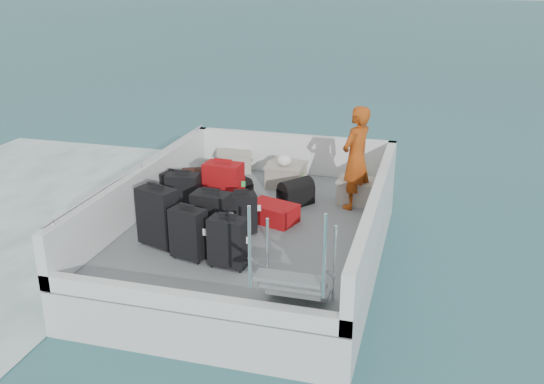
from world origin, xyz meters
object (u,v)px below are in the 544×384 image
Objects in this scene: suitcase_1 at (183,197)px; crate_0 at (234,162)px; suitcase_4 at (212,219)px; suitcase_5 at (224,188)px; crate_3 at (358,192)px; crate_2 at (284,177)px; suitcase_3 at (188,234)px; suitcase_6 at (228,243)px; suitcase_0 at (158,217)px; suitcase_2 at (175,191)px; suitcase_7 at (241,214)px; passenger at (356,158)px; suitcase_8 at (273,213)px; crate_1 at (287,173)px.

suitcase_1 reaches higher than crate_0.
suitcase_5 is (-0.24, 1.13, 0.02)m from suitcase_4.
suitcase_1 is 0.98m from suitcase_4.
crate_0 is (-0.71, 2.99, -0.19)m from suitcase_4.
suitcase_4 is at bearing -129.79° from crate_3.
crate_2 is (1.07, 1.73, -0.17)m from suitcase_1.
suitcase_3 reaches higher than crate_3.
suitcase_6 reaches higher than crate_3.
suitcase_0 reaches higher than crate_0.
suitcase_2 reaches higher than crate_0.
suitcase_1 is 1.21× the size of suitcase_7.
suitcase_4 is 1.24× the size of crate_0.
suitcase_2 is 0.76m from suitcase_5.
crate_0 is 1.00× the size of crate_2.
passenger is (1.26, -0.59, 0.62)m from crate_2.
suitcase_1 is 2.72m from crate_3.
suitcase_7 is 2.73m from crate_0.
suitcase_7 is 1.98m from crate_2.
suitcase_4 is 1.13m from suitcase_8.
suitcase_0 is 3.21m from crate_0.
suitcase_1 is at bearing 140.72° from suitcase_4.
suitcase_6 is 2.71m from passenger.
suitcase_7 is 0.96× the size of crate_3.
suitcase_2 is (-0.29, 0.35, -0.06)m from suitcase_1.
suitcase_7 reaches higher than crate_2.
suitcase_0 reaches higher than suitcase_1.
suitcase_4 is 1.06× the size of suitcase_8.
passenger reaches higher than crate_3.
suitcase_2 is at bearing -129.82° from crate_1.
crate_1 is (1.35, 1.62, -0.11)m from suitcase_2.
suitcase_3 is 1.05× the size of suitcase_6.
suitcase_7 is (-0.16, 0.99, -0.03)m from suitcase_6.
crate_2 is (0.61, 1.28, -0.21)m from suitcase_5.
crate_3 reaches higher than crate_0.
suitcase_0 is 1.39× the size of suitcase_7.
crate_2 is at bearing 96.58° from suitcase_6.
suitcase_2 is 0.84× the size of suitcase_3.
suitcase_6 is at bearing -64.99° from suitcase_5.
crate_2 is (1.08, -0.57, -0.00)m from crate_0.
suitcase_7 is at bearing 80.37° from suitcase_3.
suitcase_4 is at bearing -97.73° from crate_1.
suitcase_0 is 0.50× the size of passenger.
suitcase_0 is 1.15m from suitcase_7.
crate_0 is (-0.04, 3.20, -0.22)m from suitcase_0.
suitcase_1 is at bearing -118.35° from crate_1.
crate_2 is (0.50, 2.89, -0.16)m from suitcase_3.
passenger is (2.34, -1.16, 0.62)m from crate_0.
passenger is at bearing 23.89° from suitcase_5.
passenger is at bearing 53.29° from suitcase_4.
suitcase_2 is 0.97× the size of crate_2.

